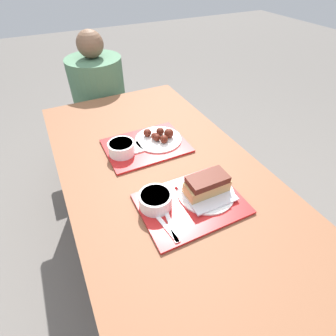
{
  "coord_description": "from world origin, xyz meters",
  "views": [
    {
      "loc": [
        -0.37,
        -0.79,
        1.52
      ],
      "look_at": [
        0.01,
        -0.01,
        0.77
      ],
      "focal_mm": 28.0,
      "sensor_mm": 36.0,
      "label": 1
    }
  ],
  "objects": [
    {
      "name": "person_seated_across",
      "position": [
        -0.03,
        1.09,
        0.7
      ],
      "size": [
        0.39,
        0.39,
        0.68
      ],
      "color": "#477051",
      "rests_on": "picnic_bench_far"
    },
    {
      "name": "picnic_bench_far",
      "position": [
        0.0,
        1.09,
        0.36
      ],
      "size": [
        0.83,
        0.28,
        0.42
      ],
      "color": "brown",
      "rests_on": "ground_plane"
    },
    {
      "name": "plastic_knife_near",
      "position": [
        -0.11,
        -0.26,
        0.74
      ],
      "size": [
        0.04,
        0.17,
        0.0
      ],
      "color": "white",
      "rests_on": "tray_near"
    },
    {
      "name": "condiment_packet",
      "position": [
        0.02,
        -0.14,
        0.74
      ],
      "size": [
        0.04,
        0.03,
        0.01
      ],
      "color": "#3F3F47",
      "rests_on": "tray_near"
    },
    {
      "name": "tray_near",
      "position": [
        0.01,
        -0.21,
        0.74
      ],
      "size": [
        0.4,
        0.3,
        0.01
      ],
      "color": "red",
      "rests_on": "picnic_table"
    },
    {
      "name": "wings_plate_far",
      "position": [
        0.08,
        0.24,
        0.76
      ],
      "size": [
        0.24,
        0.24,
        0.06
      ],
      "color": "white",
      "rests_on": "tray_far"
    },
    {
      "name": "picnic_table",
      "position": [
        0.0,
        0.0,
        0.64
      ],
      "size": [
        0.87,
        1.74,
        0.73
      ],
      "color": "brown",
      "rests_on": "ground_plane"
    },
    {
      "name": "ground_plane",
      "position": [
        0.0,
        0.0,
        0.0
      ],
      "size": [
        12.0,
        12.0,
        0.0
      ],
      "primitive_type": "plane",
      "color": "#605B56"
    },
    {
      "name": "napkin_far",
      "position": [
        -0.1,
        0.22,
        0.75
      ],
      "size": [
        0.13,
        0.09,
        0.01
      ],
      "color": "white",
      "rests_on": "tray_far"
    },
    {
      "name": "bowl_coleslaw_near",
      "position": [
        -0.12,
        -0.16,
        0.77
      ],
      "size": [
        0.13,
        0.13,
        0.06
      ],
      "color": "white",
      "rests_on": "tray_near"
    },
    {
      "name": "brisket_sandwich_plate",
      "position": [
        0.09,
        -0.19,
        0.78
      ],
      "size": [
        0.23,
        0.23,
        0.09
      ],
      "color": "white",
      "rests_on": "tray_near"
    },
    {
      "name": "tray_far",
      "position": [
        0.0,
        0.23,
        0.74
      ],
      "size": [
        0.4,
        0.3,
        0.01
      ],
      "color": "red",
      "rests_on": "picnic_table"
    },
    {
      "name": "plastic_fork_near",
      "position": [
        -0.13,
        -0.26,
        0.74
      ],
      "size": [
        0.04,
        0.17,
        0.0
      ],
      "color": "white",
      "rests_on": "tray_near"
    },
    {
      "name": "bowl_coleslaw_far",
      "position": [
        -0.13,
        0.22,
        0.77
      ],
      "size": [
        0.13,
        0.13,
        0.06
      ],
      "color": "white",
      "rests_on": "tray_far"
    }
  ]
}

